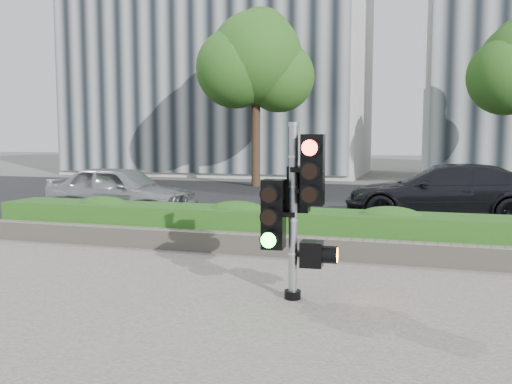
{
  "coord_description": "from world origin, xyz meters",
  "views": [
    {
      "loc": [
        1.96,
        -6.69,
        1.97
      ],
      "look_at": [
        -0.26,
        0.6,
        1.22
      ],
      "focal_mm": 38.0,
      "sensor_mm": 36.0,
      "label": 1
    }
  ],
  "objects": [
    {
      "name": "car_silver",
      "position": [
        -5.14,
        5.1,
        0.67
      ],
      "size": [
        3.92,
        1.8,
        1.3
      ],
      "primitive_type": "imported",
      "rotation": [
        0.0,
        0.0,
        1.5
      ],
      "color": "#A8AAAF",
      "rests_on": "road"
    },
    {
      "name": "tree_left",
      "position": [
        -4.52,
        14.56,
        5.04
      ],
      "size": [
        4.61,
        4.03,
        7.34
      ],
      "color": "black",
      "rests_on": "ground"
    },
    {
      "name": "sidewalk",
      "position": [
        0.0,
        -2.5,
        0.01
      ],
      "size": [
        16.0,
        11.0,
        0.03
      ],
      "primitive_type": "cube",
      "color": "#9E9389",
      "rests_on": "ground"
    },
    {
      "name": "hedge",
      "position": [
        0.0,
        2.55,
        0.37
      ],
      "size": [
        12.0,
        1.0,
        0.68
      ],
      "primitive_type": "cube",
      "color": "#45922D",
      "rests_on": "sidewalk"
    },
    {
      "name": "traffic_signal",
      "position": [
        0.54,
        -0.38,
        1.21
      ],
      "size": [
        0.75,
        0.56,
        2.13
      ],
      "rotation": [
        0.0,
        0.0,
        0.07
      ],
      "color": "black",
      "rests_on": "sidewalk"
    },
    {
      "name": "curb",
      "position": [
        0.0,
        3.15,
        0.06
      ],
      "size": [
        60.0,
        0.25,
        0.12
      ],
      "primitive_type": "cube",
      "color": "gray",
      "rests_on": "ground"
    },
    {
      "name": "ground",
      "position": [
        0.0,
        0.0,
        0.0
      ],
      "size": [
        120.0,
        120.0,
        0.0
      ],
      "primitive_type": "plane",
      "color": "#51514C",
      "rests_on": "ground"
    },
    {
      "name": "building_left",
      "position": [
        -9.0,
        23.0,
        7.5
      ],
      "size": [
        16.0,
        9.0,
        15.0
      ],
      "primitive_type": "cube",
      "color": "#B7B7B2",
      "rests_on": "ground"
    },
    {
      "name": "road",
      "position": [
        0.0,
        10.0,
        0.01
      ],
      "size": [
        60.0,
        13.0,
        0.02
      ],
      "primitive_type": "cube",
      "color": "black",
      "rests_on": "ground"
    },
    {
      "name": "stone_wall",
      "position": [
        0.0,
        1.9,
        0.2
      ],
      "size": [
        12.0,
        0.32,
        0.34
      ],
      "primitive_type": "cube",
      "color": "gray",
      "rests_on": "sidewalk"
    },
    {
      "name": "car_dark",
      "position": [
        2.52,
        6.92,
        0.7
      ],
      "size": [
        4.77,
        2.17,
        1.35
      ],
      "primitive_type": "imported",
      "rotation": [
        0.0,
        0.0,
        -1.51
      ],
      "color": "black",
      "rests_on": "road"
    }
  ]
}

